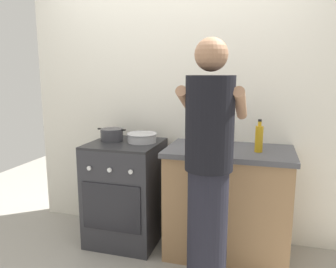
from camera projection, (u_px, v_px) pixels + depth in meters
The scene contains 10 objects.
ground at pixel (158, 252), 2.77m from camera, with size 6.00×6.00×0.00m, color gray.
back_wall at pixel (196, 100), 2.95m from camera, with size 3.20×0.10×2.50m.
countertop at pixel (228, 202), 2.67m from camera, with size 1.00×0.60×0.90m.
stove_range at pixel (126, 192), 2.92m from camera, with size 0.60×0.62×0.90m.
pot at pixel (112, 135), 2.90m from camera, with size 0.27×0.20×0.11m.
mixing_bowl at pixel (142, 137), 2.84m from camera, with size 0.26×0.26×0.08m.
utensil_crock at pixel (209, 131), 2.81m from camera, with size 0.10×0.10×0.33m.
spice_bottle at pixel (225, 145), 2.54m from camera, with size 0.04×0.04×0.08m.
oil_bottle at pixel (259, 138), 2.48m from camera, with size 0.06×0.06×0.25m.
person at pixel (209, 175), 2.05m from camera, with size 0.41×0.50×1.70m.
Camera 1 is at (0.79, -2.41, 1.49)m, focal length 34.91 mm.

